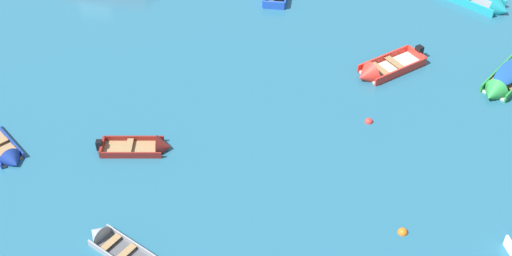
{
  "coord_description": "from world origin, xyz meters",
  "views": [
    {
      "loc": [
        4.19,
        1.98,
        18.13
      ],
      "look_at": [
        0.0,
        22.2,
        0.15
      ],
      "focal_mm": 46.43,
      "sensor_mm": 36.0,
      "label": 1
    }
  ],
  "objects_px": {
    "rowboat_deep_blue_far_right": "(7,155)",
    "mooring_buoy_between_boats_left": "(369,122)",
    "rowboat_grey_near_left": "(109,242)",
    "rowboat_turquoise_near_right": "(488,5)",
    "mooring_buoy_between_boats_right": "(403,232)",
    "rowboat_red_far_back": "(378,71)",
    "rowboat_maroon_midfield_left": "(150,147)",
    "rowboat_green_foreground_center": "(505,80)"
  },
  "relations": [
    {
      "from": "rowboat_maroon_midfield_left",
      "to": "rowboat_turquoise_near_right",
      "type": "bearing_deg",
      "value": 45.29
    },
    {
      "from": "mooring_buoy_between_boats_left",
      "to": "rowboat_deep_blue_far_right",
      "type": "bearing_deg",
      "value": -159.87
    },
    {
      "from": "rowboat_turquoise_near_right",
      "to": "mooring_buoy_between_boats_left",
      "type": "xyz_separation_m",
      "value": [
        -5.42,
        -10.52,
        -0.19
      ]
    },
    {
      "from": "mooring_buoy_between_boats_right",
      "to": "rowboat_turquoise_near_right",
      "type": "bearing_deg",
      "value": 76.97
    },
    {
      "from": "rowboat_deep_blue_far_right",
      "to": "rowboat_green_foreground_center",
      "type": "bearing_deg",
      "value": 24.22
    },
    {
      "from": "rowboat_green_foreground_center",
      "to": "mooring_buoy_between_boats_left",
      "type": "xyz_separation_m",
      "value": [
        -5.74,
        -3.74,
        -0.32
      ]
    },
    {
      "from": "rowboat_green_foreground_center",
      "to": "mooring_buoy_between_boats_right",
      "type": "xyz_separation_m",
      "value": [
        -4.1,
        -9.55,
        -0.32
      ]
    },
    {
      "from": "rowboat_green_foreground_center",
      "to": "rowboat_maroon_midfield_left",
      "type": "xyz_separation_m",
      "value": [
        -14.22,
        -7.26,
        -0.18
      ]
    },
    {
      "from": "rowboat_red_far_back",
      "to": "rowboat_grey_near_left",
      "type": "bearing_deg",
      "value": -125.46
    },
    {
      "from": "rowboat_red_far_back",
      "to": "mooring_buoy_between_boats_left",
      "type": "xyz_separation_m",
      "value": [
        -0.13,
        -3.46,
        -0.18
      ]
    },
    {
      "from": "rowboat_deep_blue_far_right",
      "to": "rowboat_maroon_midfield_left",
      "type": "height_order",
      "value": "rowboat_maroon_midfield_left"
    },
    {
      "from": "rowboat_turquoise_near_right",
      "to": "mooring_buoy_between_boats_right",
      "type": "relative_size",
      "value": 11.17
    },
    {
      "from": "mooring_buoy_between_boats_left",
      "to": "rowboat_turquoise_near_right",
      "type": "bearing_deg",
      "value": 62.75
    },
    {
      "from": "rowboat_red_far_back",
      "to": "mooring_buoy_between_boats_left",
      "type": "bearing_deg",
      "value": -92.23
    },
    {
      "from": "rowboat_deep_blue_far_right",
      "to": "rowboat_red_far_back",
      "type": "bearing_deg",
      "value": 31.39
    },
    {
      "from": "rowboat_green_foreground_center",
      "to": "rowboat_maroon_midfield_left",
      "type": "relative_size",
      "value": 1.32
    },
    {
      "from": "rowboat_green_foreground_center",
      "to": "rowboat_grey_near_left",
      "type": "relative_size",
      "value": 1.34
    },
    {
      "from": "rowboat_deep_blue_far_right",
      "to": "rowboat_grey_near_left",
      "type": "relative_size",
      "value": 0.93
    },
    {
      "from": "rowboat_maroon_midfield_left",
      "to": "rowboat_turquoise_near_right",
      "type": "height_order",
      "value": "rowboat_turquoise_near_right"
    },
    {
      "from": "rowboat_turquoise_near_right",
      "to": "rowboat_grey_near_left",
      "type": "bearing_deg",
      "value": -125.97
    },
    {
      "from": "rowboat_red_far_back",
      "to": "mooring_buoy_between_boats_left",
      "type": "relative_size",
      "value": 9.72
    },
    {
      "from": "rowboat_deep_blue_far_right",
      "to": "mooring_buoy_between_boats_left",
      "type": "height_order",
      "value": "rowboat_deep_blue_far_right"
    },
    {
      "from": "rowboat_deep_blue_far_right",
      "to": "rowboat_green_foreground_center",
      "type": "xyz_separation_m",
      "value": [
        19.62,
        8.82,
        0.19
      ]
    },
    {
      "from": "rowboat_turquoise_near_right",
      "to": "mooring_buoy_between_boats_right",
      "type": "xyz_separation_m",
      "value": [
        -3.78,
        -16.34,
        -0.19
      ]
    },
    {
      "from": "rowboat_turquoise_near_right",
      "to": "mooring_buoy_between_boats_right",
      "type": "distance_m",
      "value": 16.77
    },
    {
      "from": "rowboat_deep_blue_far_right",
      "to": "rowboat_turquoise_near_right",
      "type": "height_order",
      "value": "rowboat_turquoise_near_right"
    },
    {
      "from": "rowboat_deep_blue_far_right",
      "to": "rowboat_green_foreground_center",
      "type": "distance_m",
      "value": 21.51
    },
    {
      "from": "rowboat_red_far_back",
      "to": "rowboat_grey_near_left",
      "type": "xyz_separation_m",
      "value": [
        -8.46,
        -11.88,
        -0.06
      ]
    },
    {
      "from": "rowboat_deep_blue_far_right",
      "to": "rowboat_maroon_midfield_left",
      "type": "relative_size",
      "value": 0.92
    },
    {
      "from": "rowboat_deep_blue_far_right",
      "to": "mooring_buoy_between_boats_left",
      "type": "bearing_deg",
      "value": 20.13
    },
    {
      "from": "rowboat_deep_blue_far_right",
      "to": "rowboat_maroon_midfield_left",
      "type": "bearing_deg",
      "value": 16.15
    },
    {
      "from": "mooring_buoy_between_boats_left",
      "to": "rowboat_green_foreground_center",
      "type": "bearing_deg",
      "value": 33.08
    },
    {
      "from": "rowboat_maroon_midfield_left",
      "to": "rowboat_turquoise_near_right",
      "type": "distance_m",
      "value": 19.77
    },
    {
      "from": "rowboat_grey_near_left",
      "to": "mooring_buoy_between_boats_right",
      "type": "relative_size",
      "value": 8.41
    },
    {
      "from": "rowboat_green_foreground_center",
      "to": "rowboat_grey_near_left",
      "type": "xyz_separation_m",
      "value": [
        -14.06,
        -12.15,
        -0.19
      ]
    },
    {
      "from": "rowboat_red_far_back",
      "to": "rowboat_green_foreground_center",
      "type": "distance_m",
      "value": 5.61
    },
    {
      "from": "mooring_buoy_between_boats_right",
      "to": "mooring_buoy_between_boats_left",
      "type": "bearing_deg",
      "value": 105.74
    },
    {
      "from": "rowboat_grey_near_left",
      "to": "rowboat_deep_blue_far_right",
      "type": "bearing_deg",
      "value": 149.05
    },
    {
      "from": "rowboat_turquoise_near_right",
      "to": "mooring_buoy_between_boats_left",
      "type": "bearing_deg",
      "value": -117.25
    },
    {
      "from": "rowboat_deep_blue_far_right",
      "to": "rowboat_green_foreground_center",
      "type": "relative_size",
      "value": 0.7
    },
    {
      "from": "rowboat_turquoise_near_right",
      "to": "mooring_buoy_between_boats_right",
      "type": "height_order",
      "value": "rowboat_turquoise_near_right"
    },
    {
      "from": "mooring_buoy_between_boats_left",
      "to": "rowboat_red_far_back",
      "type": "bearing_deg",
      "value": 87.77
    }
  ]
}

